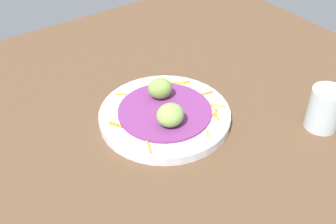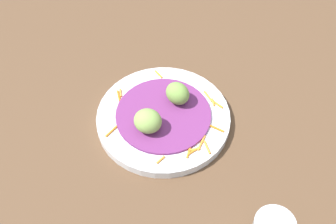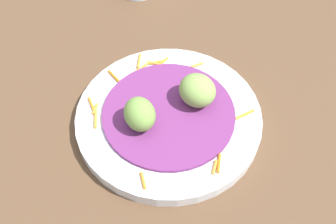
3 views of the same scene
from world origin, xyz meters
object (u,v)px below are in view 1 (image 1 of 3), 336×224
object	(u,v)px
guac_scoop_left	(160,88)
main_plate	(165,116)
water_glass	(325,109)
guac_scoop_center	(170,115)

from	to	relation	value
guac_scoop_left	main_plate	bearing A→B (deg)	-112.60
main_plate	guac_scoop_left	world-z (taller)	guac_scoop_left
guac_scoop_left	water_glass	distance (cm)	31.76
guac_scoop_left	water_glass	world-z (taller)	water_glass
guac_scoop_left	guac_scoop_center	world-z (taller)	same
guac_scoop_left	water_glass	xyz separation A→B (cm)	(21.82, -23.08, -0.32)
main_plate	guac_scoop_center	size ratio (longest dim) A/B	4.92
guac_scoop_center	main_plate	bearing A→B (deg)	67.40
main_plate	guac_scoop_left	bearing A→B (deg)	67.40
guac_scoop_left	guac_scoop_center	xyz separation A→B (cm)	(-3.27, -7.86, 0.01)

